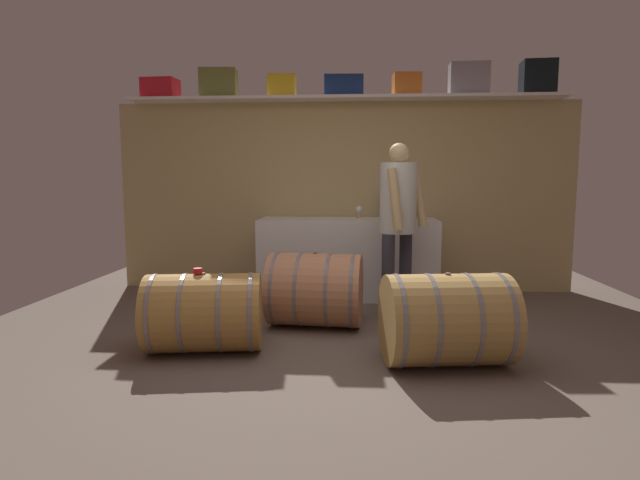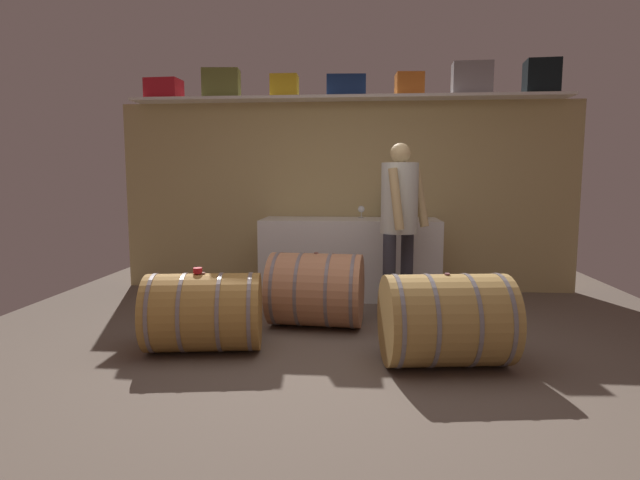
{
  "view_description": "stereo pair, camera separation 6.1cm",
  "coord_description": "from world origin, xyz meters",
  "px_view_note": "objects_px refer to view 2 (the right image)",
  "views": [
    {
      "loc": [
        0.12,
        -3.36,
        1.29
      ],
      "look_at": [
        -0.14,
        0.61,
        0.81
      ],
      "focal_mm": 28.45,
      "sensor_mm": 36.0,
      "label": 1
    },
    {
      "loc": [
        0.18,
        -3.35,
        1.29
      ],
      "look_at": [
        -0.14,
        0.61,
        0.81
      ],
      "focal_mm": 28.45,
      "sensor_mm": 36.0,
      "label": 2
    }
  ],
  "objects_px": {
    "work_cabinet": "(350,258)",
    "tasting_cup": "(198,270)",
    "wine_barrel_flank": "(316,290)",
    "toolcase_black": "(541,77)",
    "wine_barrel_far": "(446,320)",
    "toolcase_yellow": "(284,87)",
    "toolcase_navy": "(346,86)",
    "wine_bottle_dark": "(386,205)",
    "wine_bottle_clear": "(412,205)",
    "toolcase_grey": "(472,79)",
    "wine_barrel_near": "(204,312)",
    "toolcase_red": "(164,89)",
    "toolcase_olive": "(221,84)",
    "wine_glass": "(361,210)",
    "winemaker_pouring": "(400,211)",
    "toolcase_orange": "(409,85)"
  },
  "relations": [
    {
      "from": "toolcase_olive",
      "to": "toolcase_orange",
      "type": "relative_size",
      "value": 1.38
    },
    {
      "from": "toolcase_red",
      "to": "tasting_cup",
      "type": "height_order",
      "value": "toolcase_red"
    },
    {
      "from": "wine_bottle_dark",
      "to": "wine_bottle_clear",
      "type": "distance_m",
      "value": 0.29
    },
    {
      "from": "toolcase_yellow",
      "to": "winemaker_pouring",
      "type": "distance_m",
      "value": 2.07
    },
    {
      "from": "toolcase_black",
      "to": "wine_bottle_dark",
      "type": "bearing_deg",
      "value": -175.86
    },
    {
      "from": "wine_bottle_dark",
      "to": "wine_barrel_far",
      "type": "height_order",
      "value": "wine_bottle_dark"
    },
    {
      "from": "toolcase_olive",
      "to": "wine_barrel_far",
      "type": "xyz_separation_m",
      "value": [
        2.18,
        -2.29,
        -2.03
      ]
    },
    {
      "from": "toolcase_black",
      "to": "wine_barrel_far",
      "type": "relative_size",
      "value": 0.39
    },
    {
      "from": "wine_bottle_clear",
      "to": "wine_barrel_near",
      "type": "relative_size",
      "value": 0.35
    },
    {
      "from": "wine_barrel_near",
      "to": "wine_bottle_dark",
      "type": "bearing_deg",
      "value": 47.7
    },
    {
      "from": "toolcase_olive",
      "to": "wine_barrel_near",
      "type": "bearing_deg",
      "value": -83.23
    },
    {
      "from": "toolcase_grey",
      "to": "wine_barrel_near",
      "type": "height_order",
      "value": "toolcase_grey"
    },
    {
      "from": "toolcase_red",
      "to": "toolcase_grey",
      "type": "relative_size",
      "value": 0.9
    },
    {
      "from": "wine_glass",
      "to": "wine_barrel_far",
      "type": "relative_size",
      "value": 0.15
    },
    {
      "from": "work_cabinet",
      "to": "wine_barrel_far",
      "type": "relative_size",
      "value": 2.06
    },
    {
      "from": "work_cabinet",
      "to": "wine_barrel_flank",
      "type": "relative_size",
      "value": 2.25
    },
    {
      "from": "toolcase_black",
      "to": "wine_barrel_far",
      "type": "distance_m",
      "value": 3.35
    },
    {
      "from": "toolcase_orange",
      "to": "wine_barrel_flank",
      "type": "relative_size",
      "value": 0.35
    },
    {
      "from": "work_cabinet",
      "to": "tasting_cup",
      "type": "relative_size",
      "value": 28.11
    },
    {
      "from": "wine_barrel_near",
      "to": "wine_barrel_far",
      "type": "distance_m",
      "value": 1.77
    },
    {
      "from": "toolcase_navy",
      "to": "tasting_cup",
      "type": "bearing_deg",
      "value": -118.83
    },
    {
      "from": "work_cabinet",
      "to": "wine_barrel_flank",
      "type": "height_order",
      "value": "work_cabinet"
    },
    {
      "from": "tasting_cup",
      "to": "wine_glass",
      "type": "bearing_deg",
      "value": 59.11
    },
    {
      "from": "wine_barrel_flank",
      "to": "tasting_cup",
      "type": "xyz_separation_m",
      "value": [
        -0.82,
        -0.72,
        0.29
      ]
    },
    {
      "from": "toolcase_red",
      "to": "tasting_cup",
      "type": "bearing_deg",
      "value": -60.48
    },
    {
      "from": "wine_barrel_flank",
      "to": "tasting_cup",
      "type": "relative_size",
      "value": 12.48
    },
    {
      "from": "toolcase_red",
      "to": "winemaker_pouring",
      "type": "relative_size",
      "value": 0.23
    },
    {
      "from": "toolcase_yellow",
      "to": "winemaker_pouring",
      "type": "relative_size",
      "value": 0.19
    },
    {
      "from": "toolcase_grey",
      "to": "wine_barrel_far",
      "type": "height_order",
      "value": "toolcase_grey"
    },
    {
      "from": "wine_barrel_far",
      "to": "winemaker_pouring",
      "type": "distance_m",
      "value": 1.47
    },
    {
      "from": "wine_barrel_near",
      "to": "tasting_cup",
      "type": "relative_size",
      "value": 13.47
    },
    {
      "from": "wine_glass",
      "to": "work_cabinet",
      "type": "bearing_deg",
      "value": -131.65
    },
    {
      "from": "work_cabinet",
      "to": "wine_bottle_clear",
      "type": "height_order",
      "value": "wine_bottle_clear"
    },
    {
      "from": "toolcase_red",
      "to": "toolcase_olive",
      "type": "bearing_deg",
      "value": 3.44
    },
    {
      "from": "toolcase_yellow",
      "to": "toolcase_navy",
      "type": "bearing_deg",
      "value": -0.71
    },
    {
      "from": "wine_barrel_far",
      "to": "wine_barrel_flank",
      "type": "xyz_separation_m",
      "value": [
        -0.98,
        0.88,
        0.0
      ]
    },
    {
      "from": "wine_bottle_clear",
      "to": "wine_glass",
      "type": "distance_m",
      "value": 0.58
    },
    {
      "from": "wine_barrel_far",
      "to": "winemaker_pouring",
      "type": "xyz_separation_m",
      "value": [
        -0.23,
        1.28,
        0.67
      ]
    },
    {
      "from": "wine_glass",
      "to": "tasting_cup",
      "type": "distance_m",
      "value": 2.38
    },
    {
      "from": "toolcase_olive",
      "to": "wine_bottle_clear",
      "type": "relative_size",
      "value": 1.27
    },
    {
      "from": "work_cabinet",
      "to": "wine_barrel_flank",
      "type": "distance_m",
      "value": 1.2
    },
    {
      "from": "work_cabinet",
      "to": "tasting_cup",
      "type": "xyz_separation_m",
      "value": [
        -1.09,
        -1.89,
        0.18
      ]
    },
    {
      "from": "toolcase_olive",
      "to": "toolcase_grey",
      "type": "height_order",
      "value": "toolcase_grey"
    },
    {
      "from": "toolcase_black",
      "to": "toolcase_yellow",
      "type": "bearing_deg",
      "value": -175.65
    },
    {
      "from": "toolcase_olive",
      "to": "wine_glass",
      "type": "xyz_separation_m",
      "value": [
        1.59,
        -0.11,
        -1.4
      ]
    },
    {
      "from": "wine_barrel_far",
      "to": "tasting_cup",
      "type": "bearing_deg",
      "value": 167.27
    },
    {
      "from": "toolcase_yellow",
      "to": "wine_bottle_clear",
      "type": "distance_m",
      "value": 1.95
    },
    {
      "from": "toolcase_orange",
      "to": "tasting_cup",
      "type": "bearing_deg",
      "value": -132.71
    },
    {
      "from": "toolcase_red",
      "to": "tasting_cup",
      "type": "distance_m",
      "value": 2.92
    },
    {
      "from": "wine_bottle_dark",
      "to": "wine_barrel_flank",
      "type": "distance_m",
      "value": 1.71
    }
  ]
}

